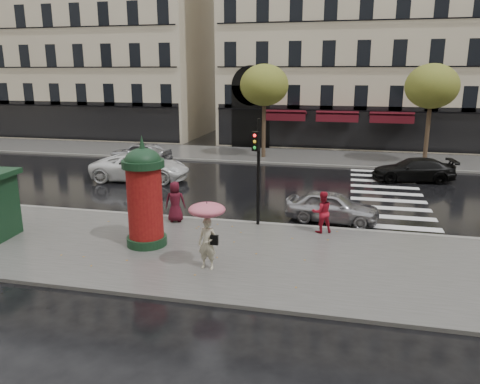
% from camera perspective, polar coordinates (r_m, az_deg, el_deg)
% --- Properties ---
extents(ground, '(160.00, 160.00, 0.00)m').
position_cam_1_polar(ground, '(16.62, -1.44, -7.17)').
color(ground, black).
rests_on(ground, ground).
extents(near_sidewalk, '(90.00, 7.00, 0.12)m').
position_cam_1_polar(near_sidewalk, '(16.15, -1.88, -7.61)').
color(near_sidewalk, '#474744').
rests_on(near_sidewalk, ground).
extents(far_sidewalk, '(90.00, 6.00, 0.12)m').
position_cam_1_polar(far_sidewalk, '(34.71, 6.42, 4.34)').
color(far_sidewalk, '#474744').
rests_on(far_sidewalk, ground).
extents(near_kerb, '(90.00, 0.25, 0.14)m').
position_cam_1_polar(near_kerb, '(19.34, 0.78, -3.78)').
color(near_kerb, slate).
rests_on(near_kerb, ground).
extents(far_kerb, '(90.00, 0.25, 0.14)m').
position_cam_1_polar(far_kerb, '(31.78, 5.78, 3.44)').
color(far_kerb, slate).
rests_on(far_kerb, ground).
extents(zebra_crossing, '(3.60, 11.75, 0.01)m').
position_cam_1_polar(zebra_crossing, '(25.39, 17.41, -0.14)').
color(zebra_crossing, silver).
rests_on(zebra_crossing, ground).
extents(bldg_far_corner, '(26.00, 14.00, 22.90)m').
position_cam_1_polar(bldg_far_corner, '(45.29, 16.71, 20.51)').
color(bldg_far_corner, '#B7A88C').
rests_on(bldg_far_corner, ground).
extents(bldg_far_left, '(24.00, 14.00, 22.90)m').
position_cam_1_polar(bldg_far_left, '(52.12, -17.88, 19.56)').
color(bldg_far_left, '#B7A88C').
rests_on(bldg_far_left, ground).
extents(tree_far_left, '(3.40, 3.40, 6.64)m').
position_cam_1_polar(tree_far_left, '(33.48, 2.98, 12.84)').
color(tree_far_left, '#38281C').
rests_on(tree_far_left, ground).
extents(tree_far_right, '(3.40, 3.40, 6.64)m').
position_cam_1_polar(tree_far_right, '(33.36, 22.35, 11.80)').
color(tree_far_right, '#38281C').
rests_on(tree_far_right, ground).
extents(woman_umbrella, '(1.14, 1.14, 2.20)m').
position_cam_1_polar(woman_umbrella, '(14.44, -4.02, -3.97)').
color(woman_umbrella, '#BAB499').
rests_on(woman_umbrella, near_sidewalk).
extents(woman_red, '(0.96, 0.87, 1.62)m').
position_cam_1_polar(woman_red, '(18.13, 9.96, -2.41)').
color(woman_red, '#A31425').
rests_on(woman_red, near_sidewalk).
extents(man_burgundy, '(0.93, 0.73, 1.68)m').
position_cam_1_polar(man_burgundy, '(19.32, -7.91, -1.17)').
color(man_burgundy, '#430D19').
rests_on(man_burgundy, near_sidewalk).
extents(morris_column, '(1.46, 1.46, 3.93)m').
position_cam_1_polar(morris_column, '(16.63, -11.56, -0.19)').
color(morris_column, black).
rests_on(morris_column, near_sidewalk).
extents(traffic_light, '(0.31, 0.42, 4.27)m').
position_cam_1_polar(traffic_light, '(18.32, 2.15, 3.69)').
color(traffic_light, black).
rests_on(traffic_light, near_sidewalk).
extents(car_silver, '(4.00, 2.01, 1.31)m').
position_cam_1_polar(car_silver, '(19.92, 11.18, -1.75)').
color(car_silver, '#9A9A9F').
rests_on(car_silver, ground).
extents(car_white, '(5.82, 3.17, 1.55)m').
position_cam_1_polar(car_white, '(27.58, -12.02, 2.98)').
color(car_white, white).
rests_on(car_white, ground).
extents(car_black, '(4.76, 2.43, 1.32)m').
position_cam_1_polar(car_black, '(28.59, 20.37, 2.56)').
color(car_black, black).
rests_on(car_black, ground).
extents(car_far_silver, '(4.50, 2.28, 1.47)m').
position_cam_1_polar(car_far_silver, '(32.74, -12.03, 4.70)').
color(car_far_silver, '#A9AAAE').
rests_on(car_far_silver, ground).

